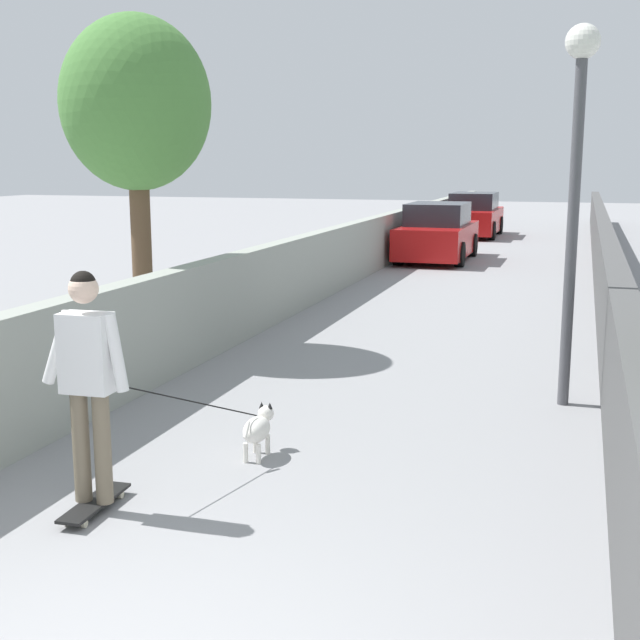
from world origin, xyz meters
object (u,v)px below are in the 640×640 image
object	(u,v)px
lamp_post	(577,148)
dog	(257,428)
tree_left_mid	(136,106)
car_near	(437,234)
car_far	(474,216)
skateboard	(95,503)
person_skateboarder	(88,369)

from	to	relation	value
lamp_post	dog	distance (m)	4.44
tree_left_mid	car_near	world-z (taller)	tree_left_mid
tree_left_mid	car_near	bearing A→B (deg)	-10.29
tree_left_mid	car_near	xyz separation A→B (m)	(11.99, -2.18, -2.66)
lamp_post	car_far	xyz separation A→B (m)	(20.84, 3.61, -2.06)
tree_left_mid	skateboard	xyz separation A→B (m)	(-5.19, -2.44, -3.30)
car_near	skateboard	bearing A→B (deg)	-179.12
skateboard	car_far	world-z (taller)	car_far
lamp_post	dog	size ratio (longest dim) A/B	2.22
skateboard	person_skateboarder	world-z (taller)	person_skateboarder
tree_left_mid	lamp_post	distance (m)	5.93
lamp_post	dog	bearing A→B (deg)	134.69
tree_left_mid	car_near	distance (m)	12.48
tree_left_mid	dog	world-z (taller)	tree_left_mid
tree_left_mid	person_skateboarder	world-z (taller)	tree_left_mid
person_skateboarder	dog	size ratio (longest dim) A/B	0.98
tree_left_mid	dog	bearing A→B (deg)	-139.25
tree_left_mid	car_far	xyz separation A→B (m)	(19.71, -2.18, -2.66)
tree_left_mid	dog	distance (m)	5.78
skateboard	dog	distance (m)	1.68
skateboard	car_far	size ratio (longest dim) A/B	0.19
lamp_post	car_near	world-z (taller)	lamp_post
person_skateboarder	dog	distance (m)	1.88
person_skateboarder	car_near	distance (m)	17.20
skateboard	dog	bearing A→B (deg)	-26.55
tree_left_mid	person_skateboarder	xyz separation A→B (m)	(-5.19, -2.44, -2.24)
lamp_post	skateboard	world-z (taller)	lamp_post
lamp_post	person_skateboarder	bearing A→B (deg)	140.54
tree_left_mid	lamp_post	size ratio (longest dim) A/B	1.14
lamp_post	car_near	distance (m)	13.76
lamp_post	dog	xyz separation A→B (m)	(-2.57, 2.60, -2.50)
person_skateboarder	car_far	distance (m)	24.91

